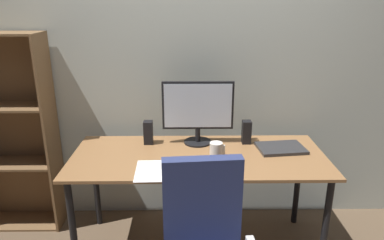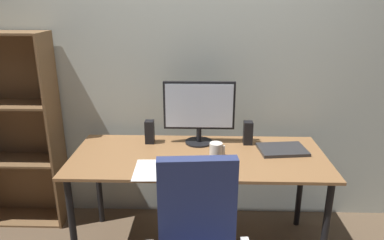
{
  "view_description": "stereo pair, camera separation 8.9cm",
  "coord_description": "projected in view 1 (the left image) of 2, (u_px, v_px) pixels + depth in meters",
  "views": [
    {
      "loc": [
        -0.07,
        -2.22,
        1.74
      ],
      "look_at": [
        -0.04,
        -0.0,
        0.99
      ],
      "focal_mm": 33.54,
      "sensor_mm": 36.0,
      "label": 1
    },
    {
      "loc": [
        0.02,
        -2.22,
        1.74
      ],
      "look_at": [
        -0.04,
        -0.0,
        0.99
      ],
      "focal_mm": 33.54,
      "sensor_mm": 36.0,
      "label": 2
    }
  ],
  "objects": [
    {
      "name": "coffee_mug",
      "position": [
        216.0,
        150.0,
        2.37
      ],
      "size": [
        0.1,
        0.09,
        0.1
      ],
      "color": "white",
      "rests_on": "desk"
    },
    {
      "name": "speaker_left",
      "position": [
        148.0,
        132.0,
        2.59
      ],
      "size": [
        0.06,
        0.07,
        0.17
      ],
      "primitive_type": "cube",
      "color": "black",
      "rests_on": "desk"
    },
    {
      "name": "monitor",
      "position": [
        198.0,
        109.0,
        2.55
      ],
      "size": [
        0.51,
        0.2,
        0.46
      ],
      "color": "black",
      "rests_on": "desk"
    },
    {
      "name": "laptop",
      "position": [
        281.0,
        148.0,
        2.51
      ],
      "size": [
        0.34,
        0.27,
        0.02
      ],
      "primitive_type": "cube",
      "rotation": [
        0.0,
        0.0,
        0.12
      ],
      "color": "#2D2D30",
      "rests_on": "desk"
    },
    {
      "name": "mouse",
      "position": [
        228.0,
        164.0,
        2.26
      ],
      "size": [
        0.06,
        0.1,
        0.03
      ],
      "primitive_type": "cube",
      "rotation": [
        0.0,
        0.0,
        0.09
      ],
      "color": "black",
      "rests_on": "desk"
    },
    {
      "name": "speaker_right",
      "position": [
        246.0,
        132.0,
        2.6
      ],
      "size": [
        0.06,
        0.07,
        0.17
      ],
      "primitive_type": "cube",
      "color": "black",
      "rests_on": "desk"
    },
    {
      "name": "desk",
      "position": [
        198.0,
        165.0,
        2.45
      ],
      "size": [
        1.72,
        0.72,
        0.74
      ],
      "color": "olive",
      "rests_on": "ground"
    },
    {
      "name": "bookshelf",
      "position": [
        6.0,
        135.0,
        2.75
      ],
      "size": [
        0.71,
        0.28,
        1.52
      ],
      "color": "brown",
      "rests_on": "ground"
    },
    {
      "name": "paper_sheet",
      "position": [
        153.0,
        171.0,
        2.2
      ],
      "size": [
        0.22,
        0.3,
        0.0
      ],
      "primitive_type": "cube",
      "rotation": [
        0.0,
        0.0,
        0.03
      ],
      "color": "white",
      "rests_on": "desk"
    },
    {
      "name": "keyboard",
      "position": [
        197.0,
        167.0,
        2.24
      ],
      "size": [
        0.29,
        0.12,
        0.02
      ],
      "primitive_type": "cube",
      "rotation": [
        0.0,
        0.0,
        0.04
      ],
      "color": "black",
      "rests_on": "desk"
    },
    {
      "name": "back_wall",
      "position": [
        197.0,
        60.0,
        2.75
      ],
      "size": [
        6.4,
        0.1,
        2.6
      ],
      "primitive_type": "cube",
      "color": "beige",
      "rests_on": "ground"
    }
  ]
}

